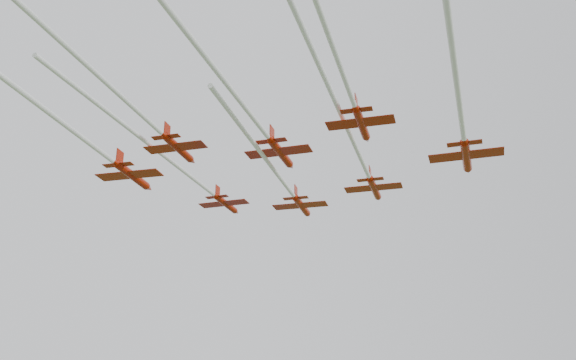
{
  "coord_description": "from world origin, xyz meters",
  "views": [
    {
      "loc": [
        -15.52,
        -82.57,
        19.58
      ],
      "look_at": [
        -3.04,
        5.37,
        53.16
      ],
      "focal_mm": 40.0,
      "sensor_mm": 36.0,
      "label": 1
    }
  ],
  "objects": [
    {
      "name": "jet_row3_left",
      "position": [
        -29.45,
        -0.2,
        53.8
      ],
      "size": [
        20.21,
        44.29,
        2.93
      ],
      "rotation": [
        0.0,
        0.0,
        -0.38
      ],
      "color": "#A41802"
    },
    {
      "name": "jet_row2_right",
      "position": [
        4.43,
        -6.39,
        53.79
      ],
      "size": [
        27.57,
        58.62,
        2.66
      ],
      "rotation": [
        0.0,
        0.0,
        -0.41
      ],
      "color": "#A41802"
    },
    {
      "name": "jet_row4_right",
      "position": [
        -0.9,
        -24.17,
        52.93
      ],
      "size": [
        19.43,
        41.3,
        2.45
      ],
      "rotation": [
        0.0,
        0.0,
        -0.4
      ],
      "color": "#A41802"
    },
    {
      "name": "jet_row4_left",
      "position": [
        -25.77,
        -22.51,
        52.12
      ],
      "size": [
        26.9,
        57.65,
        2.36
      ],
      "rotation": [
        0.0,
        0.0,
        -0.41
      ],
      "color": "#A41802"
    },
    {
      "name": "jet_lead",
      "position": [
        -2.76,
        9.92,
        54.04
      ],
      "size": [
        21.28,
        45.92,
        2.76
      ],
      "rotation": [
        0.0,
        0.0,
        -0.39
      ],
      "color": "#A41802"
    },
    {
      "name": "jet_row3_mid",
      "position": [
        -9.12,
        -10.59,
        54.39
      ],
      "size": [
        21.45,
        42.87,
        2.74
      ],
      "rotation": [
        0.0,
        0.0,
        -0.43
      ],
      "color": "#A41802"
    },
    {
      "name": "jet_row3_right",
      "position": [
        13.42,
        -19.98,
        51.29
      ],
      "size": [
        22.06,
        42.88,
        2.77
      ],
      "rotation": [
        0.0,
        0.0,
        -0.44
      ],
      "color": "#A41802"
    },
    {
      "name": "jet_row2_left",
      "position": [
        -17.31,
        3.83,
        52.38
      ],
      "size": [
        24.33,
        47.47,
        2.38
      ],
      "rotation": [
        0.0,
        0.0,
        -0.45
      ],
      "color": "#A41802"
    }
  ]
}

